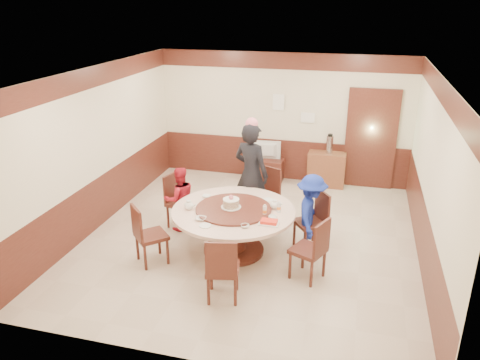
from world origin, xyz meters
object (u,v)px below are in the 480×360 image
(person_red, at_px, (180,199))
(birthday_cake, at_px, (231,203))
(person_standing, at_px, (251,174))
(tv_stand, at_px, (264,170))
(television, at_px, (264,150))
(banquet_table, at_px, (234,222))
(person_blue, at_px, (311,214))
(side_cabinet, at_px, (326,169))
(thermos, at_px, (330,144))
(shrimp_platter, at_px, (269,222))

(person_red, xyz_separation_m, birthday_cake, (1.08, -0.53, 0.27))
(person_standing, bearing_deg, person_red, 49.23)
(tv_stand, bearing_deg, television, 0.00)
(banquet_table, relative_size, person_blue, 1.50)
(television, relative_size, side_cabinet, 0.88)
(banquet_table, height_order, person_red, person_red)
(birthday_cake, xyz_separation_m, television, (-0.15, 3.25, -0.15))
(banquet_table, relative_size, side_cabinet, 2.44)
(person_red, xyz_separation_m, television, (0.93, 2.72, 0.12))
(tv_stand, bearing_deg, thermos, 1.22)
(person_blue, xyz_separation_m, thermos, (0.04, 2.92, 0.29))
(person_red, height_order, tv_stand, person_red)
(person_red, relative_size, thermos, 3.06)
(person_standing, relative_size, side_cabinet, 2.34)
(side_cabinet, bearing_deg, person_blue, -90.14)
(banquet_table, xyz_separation_m, shrimp_platter, (0.64, -0.35, 0.24))
(banquet_table, relative_size, thermos, 5.15)
(side_cabinet, height_order, thermos, thermos)
(person_red, distance_m, birthday_cake, 1.23)
(shrimp_platter, height_order, television, television)
(banquet_table, relative_size, person_red, 1.68)
(person_blue, height_order, side_cabinet, person_blue)
(person_blue, bearing_deg, shrimp_platter, 140.94)
(tv_stand, relative_size, side_cabinet, 1.06)
(person_red, bearing_deg, person_blue, 138.72)
(side_cabinet, bearing_deg, person_standing, -118.65)
(person_blue, distance_m, birthday_cake, 1.29)
(person_standing, relative_size, tv_stand, 2.20)
(banquet_table, distance_m, television, 3.27)
(banquet_table, height_order, side_cabinet, banquet_table)
(tv_stand, distance_m, television, 0.45)
(shrimp_platter, xyz_separation_m, thermos, (0.58, 3.64, 0.16))
(shrimp_platter, xyz_separation_m, side_cabinet, (0.55, 3.64, -0.40))
(shrimp_platter, distance_m, television, 3.70)
(birthday_cake, relative_size, shrimp_platter, 1.06)
(banquet_table, bearing_deg, person_standing, 89.39)
(side_cabinet, bearing_deg, banquet_table, -109.82)
(banquet_table, height_order, tv_stand, banquet_table)
(thermos, bearing_deg, person_standing, -119.30)
(television, bearing_deg, side_cabinet, 177.61)
(banquet_table, bearing_deg, shrimp_platter, -28.64)
(side_cabinet, distance_m, thermos, 0.57)
(person_red, xyz_separation_m, thermos, (2.34, 2.75, 0.36))
(person_standing, xyz_separation_m, birthday_cake, (-0.06, -1.13, -0.08))
(banquet_table, relative_size, television, 2.78)
(tv_stand, bearing_deg, banquet_table, -86.63)
(person_blue, height_order, tv_stand, person_blue)
(person_red, height_order, birthday_cake, person_red)
(banquet_table, distance_m, person_standing, 1.21)
(banquet_table, distance_m, tv_stand, 3.28)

